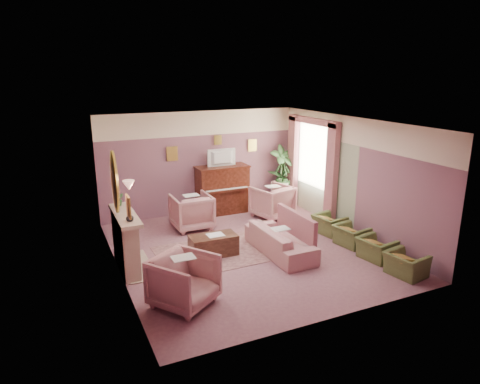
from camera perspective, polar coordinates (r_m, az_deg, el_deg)
name	(u,v)px	position (r m, az deg, el deg)	size (l,w,h in m)	color
floor	(248,250)	(9.53, 1.06, -7.76)	(5.50, 6.00, 0.01)	#905D69
ceiling	(249,123)	(8.79, 1.15, 9.21)	(5.50, 6.00, 0.01)	white
wall_back	(201,163)	(11.76, -5.27, 3.90)	(5.50, 0.02, 2.80)	#6F4B64
wall_front	(335,237)	(6.62, 12.49, -5.88)	(5.50, 0.02, 2.80)	#6F4B64
wall_left	(115,205)	(8.29, -16.29, -1.73)	(0.02, 6.00, 2.80)	#6F4B64
wall_right	(352,176)	(10.51, 14.74, 2.03)	(0.02, 6.00, 2.80)	#6F4B64
picture_rail_band	(200,123)	(11.58, -5.38, 9.11)	(5.50, 0.01, 0.65)	#FBECCE
stripe_panel	(319,178)	(11.58, 10.54, 1.87)	(0.01, 3.00, 2.15)	#A0AF8D
fireplace_surround	(125,243)	(8.78, -15.04, -6.55)	(0.30, 1.40, 1.10)	#C2AA8F
fireplace_inset	(131,249)	(8.85, -14.33, -7.36)	(0.18, 0.72, 0.68)	black
fire_ember	(134,257)	(8.93, -13.99, -8.39)	(0.06, 0.54, 0.10)	orange
mantel_shelf	(125,215)	(8.59, -15.11, -3.00)	(0.40, 1.55, 0.07)	#C2AA8F
hearth	(137,266)	(9.02, -13.53, -9.55)	(0.55, 1.50, 0.02)	#C2AA8F
mirror_frame	(115,182)	(8.38, -16.38, 1.29)	(0.04, 0.72, 1.20)	#DAC24E
mirror_glass	(116,182)	(8.39, -16.21, 1.31)	(0.01, 0.60, 1.06)	white
sconce_shade	(129,185)	(7.34, -14.61, 0.88)	(0.20, 0.20, 0.16)	#ECAC8C
piano	(222,190)	(11.82, -2.37, 0.27)	(1.40, 0.60, 1.30)	#431A0F
piano_keyshelf	(227,191)	(11.49, -1.71, 0.19)	(1.30, 0.12, 0.06)	#431A0F
piano_keys	(227,189)	(11.48, -1.71, 0.38)	(1.20, 0.08, 0.02)	silver
piano_top	(222,167)	(11.66, -2.41, 3.40)	(1.45, 0.65, 0.04)	#431A0F
television	(223,156)	(11.55, -2.33, 4.76)	(0.80, 0.12, 0.48)	black
print_back_left	(172,154)	(11.43, -9.04, 5.06)	(0.30, 0.03, 0.38)	#DAC24E
print_back_right	(252,145)	(12.24, 1.64, 6.24)	(0.26, 0.03, 0.34)	#DAC24E
print_back_mid	(218,140)	(11.79, -2.97, 6.94)	(0.22, 0.03, 0.26)	#DAC24E
print_left_wall	(128,207)	(7.07, -14.66, -1.90)	(0.03, 0.28, 0.36)	#DAC24E
window_blind	(314,153)	(11.63, 9.85, 5.11)	(0.03, 1.40, 1.80)	beige
curtain_left	(332,175)	(10.94, 12.11, 2.18)	(0.16, 0.34, 2.60)	#9B5860
curtain_right	(293,162)	(12.42, 7.07, 4.02)	(0.16, 0.34, 2.60)	#9B5860
pelmet	(313,121)	(11.46, 9.72, 9.32)	(0.16, 2.20, 0.16)	#9B5860
mantel_plant	(120,199)	(9.06, -15.73, -0.94)	(0.16, 0.16, 0.28)	#3A6F38
mantel_vase	(130,217)	(8.09, -14.47, -3.30)	(0.16, 0.16, 0.16)	#FBECCE
area_rug	(217,253)	(9.41, -3.11, -8.06)	(2.50, 1.80, 0.01)	#8E5E5E
coffee_table	(213,245)	(9.22, -3.57, -7.10)	(1.00, 0.50, 0.45)	#46281B
table_paper	(215,235)	(9.15, -3.30, -5.73)	(0.35, 0.28, 0.01)	white
sofa	(280,236)	(9.29, 5.36, -5.83)	(0.65, 1.96, 0.79)	tan
sofa_throw	(296,224)	(9.41, 7.51, -4.27)	(0.10, 1.48, 0.54)	#9B5860
floral_armchair_left	(192,210)	(10.73, -6.47, -2.36)	(0.93, 0.93, 0.97)	tan
floral_armchair_right	(272,200)	(11.51, 4.33, -1.04)	(0.93, 0.93, 0.97)	tan
floral_armchair_front	(184,278)	(7.32, -7.47, -11.35)	(0.93, 0.93, 0.97)	tan
olive_chair_a	(406,261)	(8.88, 21.27, -8.54)	(0.50, 0.71, 0.62)	#546432
olive_chair_b	(376,246)	(9.41, 17.72, -6.82)	(0.50, 0.71, 0.62)	#546432
olive_chair_c	(351,233)	(9.98, 14.58, -5.26)	(0.50, 0.71, 0.62)	#546432
olive_chair_d	(329,221)	(10.59, 11.81, -3.86)	(0.50, 0.71, 0.62)	#546432
side_table	(280,194)	(12.59, 5.31, -0.22)	(0.52, 0.52, 0.70)	silver
side_plant_big	(280,176)	(12.46, 5.37, 2.08)	(0.30, 0.30, 0.34)	#3A6F38
side_plant_small	(285,178)	(12.45, 6.07, 1.90)	(0.16, 0.16, 0.28)	#3A6F38
palm_pot	(282,199)	(12.68, 5.58, -0.96)	(0.34, 0.34, 0.34)	brown
palm_plant	(282,170)	(12.46, 5.68, 2.96)	(0.76, 0.76, 1.44)	#3A6F38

